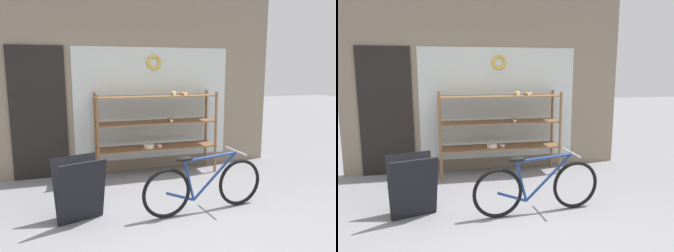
{
  "view_description": "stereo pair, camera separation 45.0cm",
  "coord_description": "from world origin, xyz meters",
  "views": [
    {
      "loc": [
        -1.23,
        -2.93,
        1.75
      ],
      "look_at": [
        0.08,
        1.3,
        0.97
      ],
      "focal_mm": 35.0,
      "sensor_mm": 36.0,
      "label": 1
    },
    {
      "loc": [
        -0.8,
        -3.05,
        1.75
      ],
      "look_at": [
        0.08,
        1.3,
        0.97
      ],
      "focal_mm": 35.0,
      "sensor_mm": 36.0,
      "label": 2
    }
  ],
  "objects": [
    {
      "name": "ground_plane",
      "position": [
        0.0,
        0.0,
        0.0
      ],
      "size": [
        30.0,
        30.0,
        0.0
      ],
      "primitive_type": "plane",
      "color": "gray"
    },
    {
      "name": "bicycle",
      "position": [
        0.33,
        0.59,
        0.33
      ],
      "size": [
        1.62,
        0.46,
        0.74
      ],
      "rotation": [
        0.0,
        0.0,
        0.08
      ],
      "color": "black",
      "rests_on": "ground_plane"
    },
    {
      "name": "storefront_facade",
      "position": [
        -0.04,
        2.56,
        1.89
      ],
      "size": [
        4.78,
        0.13,
        3.93
      ],
      "color": "gray",
      "rests_on": "ground_plane"
    },
    {
      "name": "sandwich_board",
      "position": [
        -1.15,
        0.77,
        0.38
      ],
      "size": [
        0.62,
        0.51,
        0.74
      ],
      "rotation": [
        0.0,
        0.0,
        0.29
      ],
      "color": "black",
      "rests_on": "ground_plane"
    },
    {
      "name": "display_case",
      "position": [
        0.17,
        2.19,
        0.85
      ],
      "size": [
        1.99,
        0.46,
        1.38
      ],
      "color": "brown",
      "rests_on": "ground_plane"
    }
  ]
}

